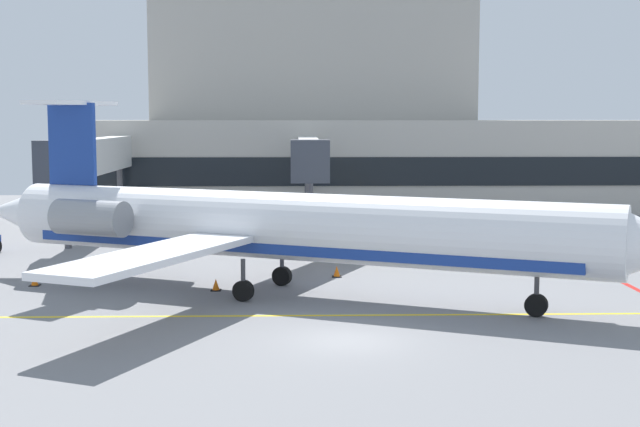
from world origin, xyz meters
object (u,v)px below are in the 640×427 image
object	(u,v)px
regional_jet	(279,227)
belt_loader	(394,239)
baggage_tug	(331,231)
fuel_tank	(102,209)

from	to	relation	value
regional_jet	belt_loader	size ratio (longest dim) A/B	9.20
baggage_tug	belt_loader	xyz separation A→B (m)	(3.36, -4.12, 0.06)
regional_jet	baggage_tug	bearing A→B (deg)	78.93
regional_jet	baggage_tug	distance (m)	15.18
regional_jet	fuel_tank	xyz separation A→B (m)	(-13.25, 24.57, -1.70)
fuel_tank	belt_loader	bearing A→B (deg)	-35.57
regional_jet	baggage_tug	size ratio (longest dim) A/B	9.12
regional_jet	fuel_tank	bearing A→B (deg)	118.34
regional_jet	belt_loader	world-z (taller)	regional_jet
regional_jet	baggage_tug	xyz separation A→B (m)	(2.89, 14.75, -2.11)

